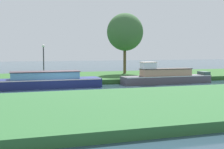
{
  "coord_description": "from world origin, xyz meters",
  "views": [
    {
      "loc": [
        -3.43,
        -23.0,
        2.93
      ],
      "look_at": [
        4.43,
        1.2,
        0.9
      ],
      "focal_mm": 49.29,
      "sensor_mm": 36.0,
      "label": 1
    }
  ],
  "objects": [
    {
      "name": "slate_narrowboat",
      "position": [
        9.46,
        1.2,
        0.6
      ],
      "size": [
        8.24,
        1.46,
        1.91
      ],
      "color": "#4F4A55",
      "rests_on": "ground_plane"
    },
    {
      "name": "mooring_post_far",
      "position": [
        -3.3,
        2.75,
        0.76
      ],
      "size": [
        0.19,
        0.19,
        0.72
      ],
      "primitive_type": "cylinder",
      "color": "brown",
      "rests_on": "riverbank_far"
    },
    {
      "name": "willow_tree_left",
      "position": [
        8.14,
        8.07,
        4.84
      ],
      "size": [
        3.95,
        3.39,
        6.47
      ],
      "color": "brown",
      "rests_on": "riverbank_far"
    },
    {
      "name": "riverbank_near",
      "position": [
        0.0,
        -9.0,
        0.2
      ],
      "size": [
        72.0,
        10.0,
        0.4
      ],
      "primitive_type": "cube",
      "color": "#2E6332",
      "rests_on": "ground_plane"
    },
    {
      "name": "riverbank_far",
      "position": [
        0.0,
        7.0,
        0.2
      ],
      "size": [
        72.0,
        10.0,
        0.4
      ],
      "primitive_type": "cube",
      "color": "#2C5A26",
      "rests_on": "ground_plane"
    },
    {
      "name": "lamp_post",
      "position": [
        -0.84,
        4.23,
        2.29
      ],
      "size": [
        0.24,
        0.24,
        3.01
      ],
      "color": "#333338",
      "rests_on": "riverbank_far"
    },
    {
      "name": "ground_plane",
      "position": [
        0.0,
        0.0,
        0.0
      ],
      "size": [
        120.0,
        120.0,
        0.0
      ],
      "primitive_type": "plane",
      "color": "#293F4D"
    },
    {
      "name": "navy_barge",
      "position": [
        -0.76,
        1.2,
        0.55
      ],
      "size": [
        7.86,
        2.08,
        1.29
      ],
      "color": "navy",
      "rests_on": "ground_plane"
    }
  ]
}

